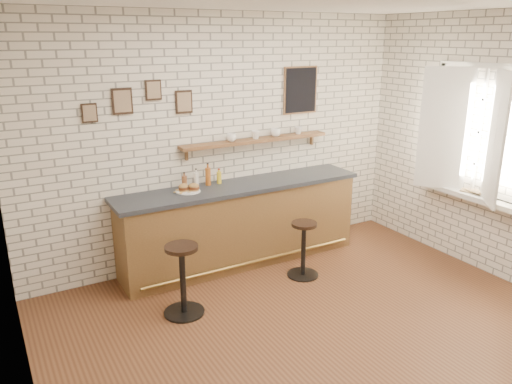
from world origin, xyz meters
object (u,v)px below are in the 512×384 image
(condiment_bottle_yellow, at_px, (219,177))
(bar_stool_left, at_px, (183,278))
(bitters_bottle_white, at_px, (196,180))
(book_lower, at_px, (468,192))
(ciabatta_sandwich, at_px, (189,187))
(shelf_cup_c, at_px, (276,132))
(bitters_bottle_brown, at_px, (184,182))
(shelf_cup_a, at_px, (231,138))
(bitters_bottle_amber, at_px, (208,176))
(bar_stool_right, at_px, (304,248))
(sandwich_plate, at_px, (188,191))
(book_upper, at_px, (471,192))
(shelf_cup_b, at_px, (256,135))
(shelf_cup_d, at_px, (298,130))
(bar_counter, at_px, (241,224))

(condiment_bottle_yellow, xyz_separation_m, bar_stool_left, (-0.88, -0.97, -0.69))
(bitters_bottle_white, relative_size, book_lower, 1.10)
(bar_stool_left, bearing_deg, ciabatta_sandwich, 62.50)
(bar_stool_left, height_order, shelf_cup_c, shelf_cup_c)
(bitters_bottle_brown, bearing_deg, ciabatta_sandwich, -90.57)
(bitters_bottle_brown, relative_size, shelf_cup_a, 1.65)
(bitters_bottle_amber, bearing_deg, bar_stool_right, -47.47)
(sandwich_plate, relative_size, shelf_cup_a, 2.32)
(sandwich_plate, relative_size, bitters_bottle_brown, 1.41)
(bitters_bottle_white, bearing_deg, book_lower, -29.48)
(bar_stool_left, xyz_separation_m, book_upper, (3.40, -0.65, 0.56))
(bitters_bottle_amber, height_order, bar_stool_right, bitters_bottle_amber)
(sandwich_plate, relative_size, shelf_cup_b, 2.51)
(shelf_cup_c, relative_size, shelf_cup_d, 1.32)
(bitters_bottle_white, xyz_separation_m, bar_stool_left, (-0.59, -0.97, -0.70))
(bitters_bottle_white, height_order, book_lower, bitters_bottle_white)
(bitters_bottle_amber, bearing_deg, shelf_cup_c, 2.07)
(bar_stool_left, bearing_deg, shelf_cup_d, 26.10)
(bitters_bottle_brown, height_order, shelf_cup_b, shelf_cup_b)
(book_upper, bearing_deg, bitters_bottle_white, 158.17)
(ciabatta_sandwich, height_order, bitters_bottle_brown, bitters_bottle_brown)
(ciabatta_sandwich, height_order, bar_stool_right, ciabatta_sandwich)
(bitters_bottle_brown, xyz_separation_m, bitters_bottle_white, (0.15, -0.00, 0.01))
(bitters_bottle_brown, relative_size, shelf_cup_b, 1.78)
(bar_stool_right, distance_m, book_lower, 2.08)
(bitters_bottle_brown, bearing_deg, bitters_bottle_amber, -0.00)
(bitters_bottle_brown, height_order, book_lower, bitters_bottle_brown)
(condiment_bottle_yellow, distance_m, book_upper, 2.99)
(ciabatta_sandwich, relative_size, bitters_bottle_white, 1.20)
(bar_counter, height_order, shelf_cup_c, shelf_cup_c)
(bitters_bottle_amber, bearing_deg, book_upper, -31.36)
(sandwich_plate, xyz_separation_m, bitters_bottle_amber, (0.31, 0.13, 0.10))
(bar_stool_left, relative_size, shelf_cup_a, 6.18)
(bar_counter, height_order, bitters_bottle_white, bitters_bottle_white)
(shelf_cup_a, xyz_separation_m, shelf_cup_d, (0.97, 0.00, -0.00))
(ciabatta_sandwich, distance_m, bitters_bottle_amber, 0.33)
(bitters_bottle_white, relative_size, bar_stool_left, 0.30)
(condiment_bottle_yellow, xyz_separation_m, bar_stool_right, (0.66, -0.87, -0.73))
(bitters_bottle_brown, xyz_separation_m, shelf_cup_c, (1.26, 0.03, 0.46))
(condiment_bottle_yellow, relative_size, bar_stool_right, 0.28)
(bitters_bottle_white, distance_m, shelf_cup_d, 1.53)
(bitters_bottle_white, xyz_separation_m, shelf_cup_c, (1.11, 0.03, 0.45))
(bar_counter, xyz_separation_m, shelf_cup_c, (0.61, 0.20, 1.05))
(bar_counter, relative_size, shelf_cup_b, 27.82)
(bar_counter, height_order, sandwich_plate, sandwich_plate)
(book_upper, bearing_deg, bitters_bottle_brown, 159.44)
(bar_stool_left, bearing_deg, condiment_bottle_yellow, 47.62)
(bar_counter, bearing_deg, bitters_bottle_brown, 165.71)
(bar_counter, bearing_deg, book_upper, -32.22)
(sandwich_plate, distance_m, shelf_cup_c, 1.39)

